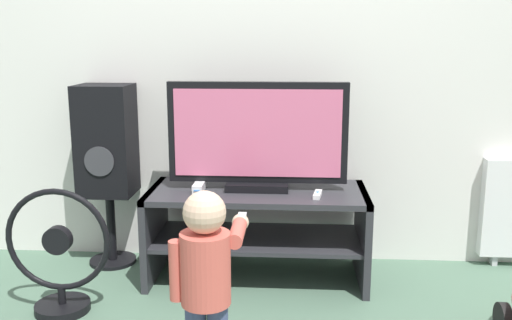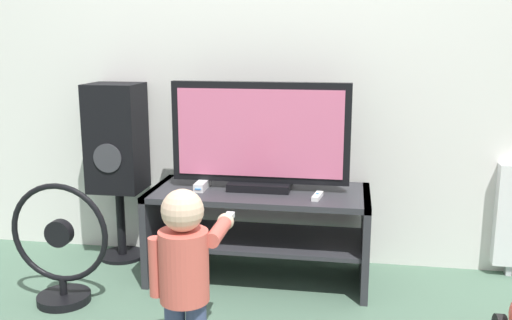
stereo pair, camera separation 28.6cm
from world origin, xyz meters
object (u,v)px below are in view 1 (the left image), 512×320
child (207,269)px  speaker_tower (107,146)px  game_console (199,186)px  remote_primary (318,194)px  floor_fan (59,258)px  television (258,137)px

child → speaker_tower: size_ratio=0.72×
speaker_tower → game_console: bearing=-18.1°
remote_primary → floor_fan: floor_fan is taller
game_console → remote_primary: (0.62, -0.08, -0.01)m
television → game_console: bearing=-170.8°
child → speaker_tower: 1.32m
remote_primary → child: bearing=-118.3°
television → floor_fan: television is taller
game_console → floor_fan: floor_fan is taller
game_console → speaker_tower: size_ratio=0.17×
child → speaker_tower: (-0.72, 1.08, 0.25)m
game_console → speaker_tower: speaker_tower is taller
remote_primary → speaker_tower: size_ratio=0.13×
television → speaker_tower: television is taller
television → game_console: television is taller
television → remote_primary: television is taller
television → child: 1.01m
television → speaker_tower: 0.86m
floor_fan → television: bearing=27.9°
game_console → speaker_tower: bearing=161.9°
game_console → floor_fan: 0.78m
child → floor_fan: child is taller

